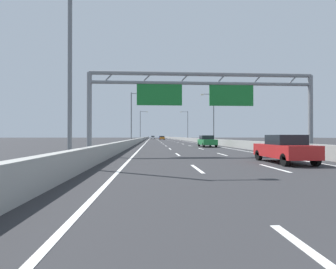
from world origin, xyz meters
The scene contains 50 objects.
ground_plane centered at (0.00, 100.00, 0.00)m, with size 260.00×260.00×0.00m, color #2D2D30.
lane_dash_left_1 centered at (-1.80, 12.50, 0.01)m, with size 0.16×3.00×0.01m, color white.
lane_dash_left_2 centered at (-1.80, 21.50, 0.01)m, with size 0.16×3.00×0.01m, color white.
lane_dash_left_3 centered at (-1.80, 30.50, 0.01)m, with size 0.16×3.00×0.01m, color white.
lane_dash_left_4 centered at (-1.80, 39.50, 0.01)m, with size 0.16×3.00×0.01m, color white.
lane_dash_left_5 centered at (-1.80, 48.50, 0.01)m, with size 0.16×3.00×0.01m, color white.
lane_dash_left_6 centered at (-1.80, 57.50, 0.01)m, with size 0.16×3.00×0.01m, color white.
lane_dash_left_7 centered at (-1.80, 66.50, 0.01)m, with size 0.16×3.00×0.01m, color white.
lane_dash_left_8 centered at (-1.80, 75.50, 0.01)m, with size 0.16×3.00×0.01m, color white.
lane_dash_left_9 centered at (-1.80, 84.50, 0.01)m, with size 0.16×3.00×0.01m, color white.
lane_dash_left_10 centered at (-1.80, 93.50, 0.01)m, with size 0.16×3.00×0.01m, color white.
lane_dash_left_11 centered at (-1.80, 102.50, 0.01)m, with size 0.16×3.00×0.01m, color white.
lane_dash_left_12 centered at (-1.80, 111.50, 0.01)m, with size 0.16×3.00×0.01m, color white.
lane_dash_left_13 centered at (-1.80, 120.50, 0.01)m, with size 0.16×3.00×0.01m, color white.
lane_dash_left_14 centered at (-1.80, 129.50, 0.01)m, with size 0.16×3.00×0.01m, color white.
lane_dash_left_15 centered at (-1.80, 138.50, 0.01)m, with size 0.16×3.00×0.01m, color white.
lane_dash_left_16 centered at (-1.80, 147.50, 0.01)m, with size 0.16×3.00×0.01m, color white.
lane_dash_left_17 centered at (-1.80, 156.50, 0.01)m, with size 0.16×3.00×0.01m, color white.
lane_dash_right_1 centered at (1.80, 12.50, 0.01)m, with size 0.16×3.00×0.01m, color white.
lane_dash_right_2 centered at (1.80, 21.50, 0.01)m, with size 0.16×3.00×0.01m, color white.
lane_dash_right_3 centered at (1.80, 30.50, 0.01)m, with size 0.16×3.00×0.01m, color white.
lane_dash_right_4 centered at (1.80, 39.50, 0.01)m, with size 0.16×3.00×0.01m, color white.
lane_dash_right_5 centered at (1.80, 48.50, 0.01)m, with size 0.16×3.00×0.01m, color white.
lane_dash_right_6 centered at (1.80, 57.50, 0.01)m, with size 0.16×3.00×0.01m, color white.
lane_dash_right_7 centered at (1.80, 66.50, 0.01)m, with size 0.16×3.00×0.01m, color white.
lane_dash_right_8 centered at (1.80, 75.50, 0.01)m, with size 0.16×3.00×0.01m, color white.
lane_dash_right_9 centered at (1.80, 84.50, 0.01)m, with size 0.16×3.00×0.01m, color white.
lane_dash_right_10 centered at (1.80, 93.50, 0.01)m, with size 0.16×3.00×0.01m, color white.
lane_dash_right_11 centered at (1.80, 102.50, 0.01)m, with size 0.16×3.00×0.01m, color white.
lane_dash_right_12 centered at (1.80, 111.50, 0.01)m, with size 0.16×3.00×0.01m, color white.
lane_dash_right_13 centered at (1.80, 120.50, 0.01)m, with size 0.16×3.00×0.01m, color white.
lane_dash_right_14 centered at (1.80, 129.50, 0.01)m, with size 0.16×3.00×0.01m, color white.
lane_dash_right_15 centered at (1.80, 138.50, 0.01)m, with size 0.16×3.00×0.01m, color white.
lane_dash_right_16 centered at (1.80, 147.50, 0.01)m, with size 0.16×3.00×0.01m, color white.
lane_dash_right_17 centered at (1.80, 156.50, 0.01)m, with size 0.16×3.00×0.01m, color white.
edge_line_left centered at (-5.25, 88.00, 0.01)m, with size 0.16×176.00×0.01m, color white.
edge_line_right centered at (5.25, 88.00, 0.01)m, with size 0.16×176.00×0.01m, color white.
barrier_left centered at (-6.90, 110.00, 0.47)m, with size 0.45×220.00×0.95m.
barrier_right centered at (6.90, 110.00, 0.47)m, with size 0.45×220.00×0.95m.
sign_gantry centered at (-0.12, 20.33, 4.85)m, with size 17.34×0.36×6.36m.
streetlamp_left_near centered at (-7.47, 13.23, 5.40)m, with size 2.58×0.28×9.50m.
streetlamp_left_mid centered at (-7.47, 49.04, 5.40)m, with size 2.58×0.28×9.50m.
streetlamp_right_mid centered at (7.47, 49.04, 5.40)m, with size 2.58×0.28×9.50m.
streetlamp_left_far centered at (-7.47, 84.85, 5.40)m, with size 2.58×0.28×9.50m.
streetlamp_right_far centered at (7.47, 84.85, 5.40)m, with size 2.58×0.28×9.50m.
orange_car centered at (0.04, 103.06, 0.74)m, with size 1.88×4.53×1.44m.
white_car centered at (-3.54, 127.54, 0.77)m, with size 1.77×4.62×1.53m.
green_car centered at (3.59, 35.68, 0.80)m, with size 1.84×4.48×1.56m.
red_car centered at (3.46, 14.72, 0.78)m, with size 1.78×4.26×1.56m.
blue_car centered at (0.07, 116.15, 0.76)m, with size 1.88×4.22×1.45m.
Camera 1 is at (-3.83, 0.78, 1.50)m, focal length 27.82 mm.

